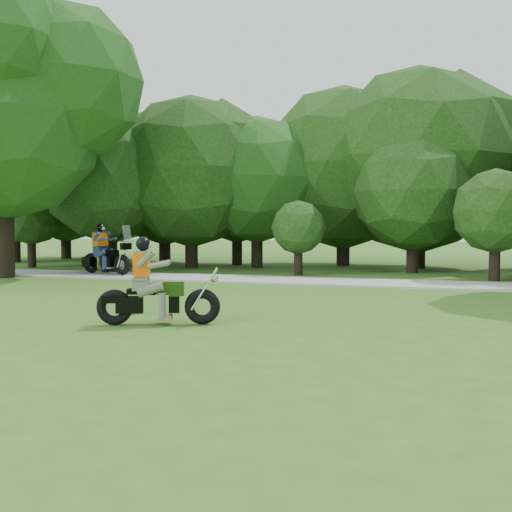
# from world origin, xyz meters

# --- Properties ---
(ground) EXTENTS (100.00, 100.00, 0.00)m
(ground) POSITION_xyz_m (0.00, 0.00, 0.00)
(ground) COLOR #32631C
(ground) RESTS_ON ground
(walkway) EXTENTS (60.00, 2.20, 0.06)m
(walkway) POSITION_xyz_m (0.00, 8.00, 0.03)
(walkway) COLOR #9F9F9A
(walkway) RESTS_ON ground
(tree_line) EXTENTS (39.52, 11.57, 7.69)m
(tree_line) POSITION_xyz_m (0.62, 14.42, 3.63)
(tree_line) COLOR black
(tree_line) RESTS_ON ground
(big_tree_west) EXTENTS (8.64, 6.56, 9.96)m
(big_tree_west) POSITION_xyz_m (-10.54, 6.85, 5.76)
(big_tree_west) COLOR black
(big_tree_west) RESTS_ON ground
(chopper_motorcycle) EXTENTS (2.05, 1.10, 1.51)m
(chopper_motorcycle) POSITION_xyz_m (-1.61, -0.51, 0.56)
(chopper_motorcycle) COLOR black
(chopper_motorcycle) RESTS_ON ground
(touring_motorcycle) EXTENTS (2.13, 1.11, 1.66)m
(touring_motorcycle) POSITION_xyz_m (-7.85, 8.09, 0.66)
(touring_motorcycle) COLOR black
(touring_motorcycle) RESTS_ON walkway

